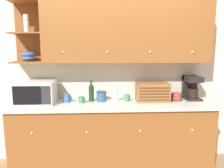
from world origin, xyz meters
TOP-DOWN VIEW (x-y plane):
  - ground_plane at (0.00, 0.00)m, footprint 24.00×24.00m
  - wall_back at (0.00, 0.03)m, footprint 5.07×0.06m
  - counter_unit at (-0.00, -0.30)m, footprint 2.69×0.63m
  - backsplash_panel at (0.00, -0.01)m, footprint 2.67×0.01m
  - upper_cabinets at (0.17, -0.17)m, footprint 2.67×0.36m
  - microwave at (-1.03, -0.27)m, footprint 0.50×0.39m
  - mug_patterned_third at (-0.62, -0.24)m, footprint 0.10×0.09m
  - mug_blue_second at (-0.42, -0.29)m, footprint 0.09×0.08m
  - wine_bottle at (-0.29, -0.20)m, footprint 0.07×0.07m
  - storage_canister at (-0.15, -0.20)m, footprint 0.14×0.14m
  - wine_glass at (0.05, -0.23)m, footprint 0.07×0.07m
  - mug at (0.21, -0.23)m, footprint 0.09×0.08m
  - bread_box at (0.56, -0.24)m, footprint 0.45×0.26m
  - bowl_stack_on_counter at (0.92, -0.21)m, footprint 0.16×0.16m
  - coffee_maker at (1.16, -0.14)m, footprint 0.21×0.27m

SIDE VIEW (x-z plane):
  - ground_plane at x=0.00m, z-range 0.00..0.00m
  - counter_unit at x=0.00m, z-range 0.00..0.94m
  - mug_blue_second at x=-0.42m, z-range 0.94..1.03m
  - mug at x=0.21m, z-range 0.94..1.04m
  - mug_patterned_third at x=-0.62m, z-range 0.94..1.05m
  - bowl_stack_on_counter at x=0.92m, z-range 0.94..1.06m
  - storage_canister at x=-0.15m, z-range 0.94..1.08m
  - bread_box at x=0.56m, z-range 0.94..1.20m
  - wine_bottle at x=-0.29m, z-range 0.93..1.22m
  - wine_glass at x=0.05m, z-range 0.98..1.17m
  - microwave at x=-1.03m, z-range 0.94..1.24m
  - coffee_maker at x=1.16m, z-range 0.95..1.28m
  - backsplash_panel at x=0.00m, z-range 0.94..1.48m
  - wall_back at x=0.00m, z-range 0.00..2.60m
  - upper_cabinets at x=0.17m, z-range 1.48..2.29m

